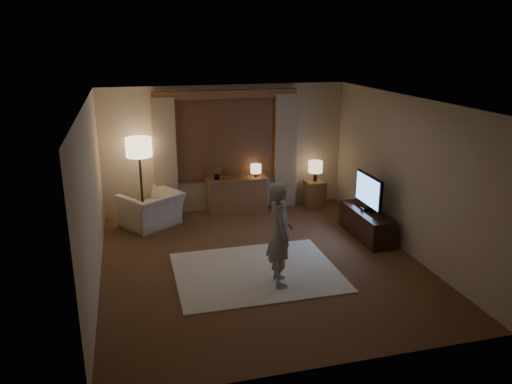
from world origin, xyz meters
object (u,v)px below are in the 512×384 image
object	(u,v)px
armchair	(152,210)
person	(280,234)
sideboard	(237,196)
side_table	(314,194)
tv_stand	(366,224)

from	to	relation	value
armchair	person	world-z (taller)	person
sideboard	person	distance (m)	3.28
side_table	person	bearing A→B (deg)	-119.04
side_table	person	size ratio (longest dim) A/B	0.36
armchair	tv_stand	distance (m)	4.05
armchair	side_table	bearing A→B (deg)	150.69
sideboard	tv_stand	xyz separation A→B (m)	(1.98, -1.91, -0.10)
sideboard	armchair	xyz separation A→B (m)	(-1.76, -0.37, -0.02)
armchair	person	size ratio (longest dim) A/B	0.65
armchair	side_table	size ratio (longest dim) A/B	1.82
side_table	person	distance (m)	3.70
sideboard	armchair	bearing A→B (deg)	-168.22
sideboard	side_table	xyz separation A→B (m)	(1.69, -0.05, -0.07)
armchair	tv_stand	xyz separation A→B (m)	(3.75, -1.54, -0.08)
side_table	person	world-z (taller)	person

